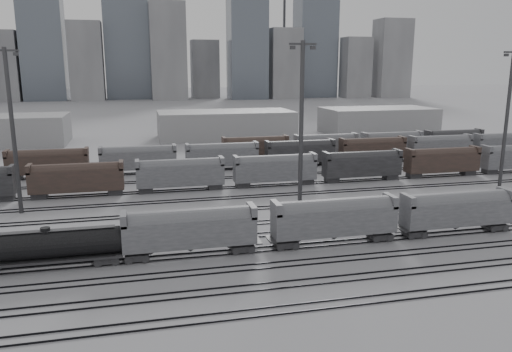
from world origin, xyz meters
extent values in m
plane|color=#A9A9AE|center=(0.00, 0.00, 0.00)|extent=(900.00, 900.00, 0.00)
cube|color=black|center=(0.00, -14.72, 0.08)|extent=(220.00, 0.07, 0.16)
cube|color=black|center=(0.00, -13.28, 0.08)|extent=(220.00, 0.07, 0.16)
cube|color=black|center=(0.00, -9.72, 0.08)|extent=(220.00, 0.07, 0.16)
cube|color=black|center=(0.00, -8.28, 0.08)|extent=(220.00, 0.07, 0.16)
cube|color=black|center=(0.00, -4.72, 0.08)|extent=(220.00, 0.07, 0.16)
cube|color=black|center=(0.00, -3.28, 0.08)|extent=(220.00, 0.07, 0.16)
cube|color=black|center=(0.00, 0.28, 0.08)|extent=(220.00, 0.07, 0.16)
cube|color=black|center=(0.00, 1.72, 0.08)|extent=(220.00, 0.07, 0.16)
cube|color=black|center=(0.00, 5.28, 0.08)|extent=(220.00, 0.07, 0.16)
cube|color=black|center=(0.00, 6.72, 0.08)|extent=(220.00, 0.07, 0.16)
cube|color=black|center=(0.00, 10.28, 0.08)|extent=(220.00, 0.07, 0.16)
cube|color=black|center=(0.00, 11.72, 0.08)|extent=(220.00, 0.07, 0.16)
cube|color=black|center=(0.00, 17.28, 0.08)|extent=(220.00, 0.07, 0.16)
cube|color=black|center=(0.00, 18.72, 0.08)|extent=(220.00, 0.07, 0.16)
cube|color=black|center=(0.00, 24.28, 0.08)|extent=(220.00, 0.07, 0.16)
cube|color=black|center=(0.00, 25.72, 0.08)|extent=(220.00, 0.07, 0.16)
cube|color=black|center=(0.00, 31.28, 0.08)|extent=(220.00, 0.07, 0.16)
cube|color=black|center=(0.00, 32.72, 0.08)|extent=(220.00, 0.07, 0.16)
cube|color=black|center=(0.00, 39.28, 0.08)|extent=(220.00, 0.07, 0.16)
cube|color=black|center=(0.00, 40.72, 0.08)|extent=(220.00, 0.07, 0.16)
cube|color=black|center=(0.00, 47.28, 0.08)|extent=(220.00, 0.07, 0.16)
cube|color=black|center=(0.00, 48.72, 0.08)|extent=(220.00, 0.07, 0.16)
cube|color=black|center=(0.00, 55.28, 0.08)|extent=(220.00, 0.07, 0.16)
cube|color=black|center=(0.00, 56.72, 0.08)|extent=(220.00, 0.07, 0.16)
cube|color=black|center=(-19.74, 1.00, 0.56)|extent=(2.63, 2.13, 0.71)
cube|color=black|center=(-25.82, 1.00, 1.06)|extent=(15.70, 2.73, 0.25)
cylinder|color=black|center=(-25.82, 1.00, 2.68)|extent=(14.68, 2.94, 2.94)
sphere|color=black|center=(-18.48, 1.00, 2.68)|extent=(2.94, 2.94, 2.94)
cylinder|color=black|center=(-25.82, 1.00, 4.30)|extent=(1.01, 1.01, 0.51)
cube|color=black|center=(-25.82, 1.00, 4.20)|extent=(14.18, 0.91, 0.06)
cube|color=black|center=(-16.56, 1.00, 0.55)|extent=(2.60, 2.10, 0.70)
cube|color=black|center=(-4.57, 1.00, 0.55)|extent=(2.60, 2.10, 0.70)
cube|color=slate|center=(-10.57, 1.00, 2.90)|extent=(14.98, 3.00, 3.20)
cylinder|color=slate|center=(-10.57, 1.00, 4.09)|extent=(13.58, 2.90, 2.90)
cube|color=slate|center=(-17.76, 1.00, 4.89)|extent=(0.70, 3.00, 1.40)
cube|color=slate|center=(-3.38, 1.00, 4.89)|extent=(0.70, 3.00, 1.40)
cone|color=black|center=(-10.57, 1.00, 0.95)|extent=(2.40, 2.40, 0.90)
cube|color=black|center=(0.75, 1.00, 0.56)|extent=(2.65, 2.14, 0.71)
cube|color=black|center=(12.99, 1.00, 0.56)|extent=(2.65, 2.14, 0.71)
cube|color=slate|center=(6.87, 1.00, 2.96)|extent=(15.29, 3.06, 3.26)
cylinder|color=slate|center=(6.87, 1.00, 4.18)|extent=(13.86, 2.96, 2.96)
cube|color=slate|center=(-0.47, 1.00, 5.00)|extent=(0.71, 3.06, 1.43)
cube|color=slate|center=(14.21, 1.00, 5.00)|extent=(0.71, 3.06, 1.43)
cone|color=black|center=(6.87, 1.00, 0.97)|extent=(2.45, 2.45, 0.92)
cube|color=black|center=(17.77, 1.00, 0.54)|extent=(2.57, 2.07, 0.69)
cube|color=black|center=(29.61, 1.00, 0.54)|extent=(2.57, 2.07, 0.69)
cube|color=slate|center=(23.69, 1.00, 2.86)|extent=(14.81, 2.96, 3.16)
cylinder|color=slate|center=(23.69, 1.00, 4.05)|extent=(13.42, 2.86, 2.86)
cube|color=slate|center=(16.58, 1.00, 4.84)|extent=(0.69, 2.96, 1.38)
cube|color=slate|center=(30.80, 1.00, 4.84)|extent=(0.69, 2.96, 1.38)
cone|color=black|center=(23.69, 1.00, 0.94)|extent=(2.37, 2.37, 0.89)
cylinder|color=#38383A|center=(-33.15, 23.91, 11.91)|extent=(0.61, 0.61, 23.82)
cube|color=#38383A|center=(-33.15, 23.91, 23.34)|extent=(3.81, 0.29, 0.29)
cube|color=#38383A|center=(-31.73, 23.91, 22.86)|extent=(0.67, 0.48, 0.48)
cylinder|color=#38383A|center=(7.22, 15.32, 12.36)|extent=(0.63, 0.63, 24.73)
cube|color=#38383A|center=(7.22, 15.32, 24.23)|extent=(3.96, 0.30, 0.30)
cube|color=#38383A|center=(5.74, 15.32, 23.74)|extent=(0.69, 0.49, 0.49)
cube|color=#38383A|center=(8.71, 15.32, 23.74)|extent=(0.69, 0.49, 0.49)
cylinder|color=#38383A|center=(46.42, 20.90, 11.99)|extent=(0.61, 0.61, 23.99)
cube|color=#38383A|center=(44.98, 20.90, 23.03)|extent=(0.67, 0.48, 0.48)
cube|color=#49352E|center=(-26.00, 32.00, 2.80)|extent=(15.00, 3.00, 5.60)
cube|color=slate|center=(-9.00, 32.00, 2.80)|extent=(15.00, 3.00, 5.60)
cube|color=slate|center=(8.00, 32.00, 2.80)|extent=(15.00, 3.00, 5.60)
cube|color=black|center=(25.00, 32.00, 2.80)|extent=(15.00, 3.00, 5.60)
cube|color=#49352E|center=(42.00, 32.00, 2.80)|extent=(15.00, 3.00, 5.60)
cube|color=#49352E|center=(-33.00, 48.00, 2.80)|extent=(15.00, 3.00, 5.60)
cube|color=slate|center=(-16.00, 48.00, 2.80)|extent=(15.00, 3.00, 5.60)
cube|color=slate|center=(1.00, 48.00, 2.80)|extent=(15.00, 3.00, 5.60)
cube|color=black|center=(18.00, 48.00, 2.80)|extent=(15.00, 3.00, 5.60)
cube|color=#49352E|center=(35.00, 48.00, 2.80)|extent=(15.00, 3.00, 5.60)
cube|color=slate|center=(52.00, 48.00, 2.80)|extent=(15.00, 3.00, 5.60)
cube|color=slate|center=(69.00, 48.00, 2.80)|extent=(15.00, 3.00, 5.60)
cube|color=#49352E|center=(10.00, 56.00, 2.80)|extent=(15.00, 3.00, 5.60)
cube|color=slate|center=(27.00, 56.00, 2.80)|extent=(15.00, 3.00, 5.60)
cube|color=slate|center=(44.00, 56.00, 2.80)|extent=(15.00, 3.00, 5.60)
cube|color=black|center=(61.00, 56.00, 2.80)|extent=(15.00, 3.00, 5.60)
cube|color=#A4A4A6|center=(10.00, 95.00, 4.00)|extent=(40.00, 18.00, 8.00)
cube|color=#A4A4A6|center=(60.00, 95.00, 4.00)|extent=(35.00, 18.00, 8.00)
cube|color=#565E68|center=(-70.00, 280.00, 40.00)|extent=(25.00, 20.00, 80.00)
cube|color=#9D9D9F|center=(-45.00, 280.00, 24.00)|extent=(20.00, 16.00, 48.00)
cube|color=#565E68|center=(-20.00, 280.00, 47.50)|extent=(28.00, 22.40, 95.00)
cube|color=#9D9D9F|center=(5.00, 280.00, 30.00)|extent=(22.00, 17.60, 60.00)
cube|color=#9D9D9F|center=(30.00, 280.00, 19.00)|extent=(18.00, 14.40, 38.00)
cube|color=#565E68|center=(55.00, 280.00, 36.00)|extent=(24.00, 19.20, 72.00)
cube|color=#9D9D9F|center=(80.00, 280.00, 22.50)|extent=(20.00, 16.00, 45.00)
cube|color=#565E68|center=(105.00, 280.00, 44.00)|extent=(26.00, 20.80, 88.00)
cube|color=#9D9D9F|center=(130.00, 280.00, 20.00)|extent=(18.00, 14.40, 40.00)
cube|color=#9D9D9F|center=(155.00, 280.00, 26.00)|extent=(22.00, 17.60, 52.00)
cylinder|color=#38383A|center=(-30.00, 305.00, 50.00)|extent=(1.80, 1.80, 100.00)
cylinder|color=#38383A|center=(90.00, 305.00, 50.00)|extent=(1.80, 1.80, 100.00)
camera|label=1|loc=(-15.69, -53.01, 21.26)|focal=35.00mm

